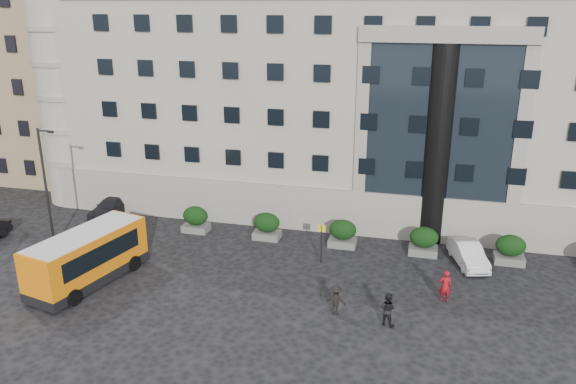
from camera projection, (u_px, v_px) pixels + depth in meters
name	position (u px, v px, depth m)	size (l,w,h in m)	color
ground	(208.00, 290.00, 31.49)	(120.00, 120.00, 0.00)	black
civic_building	(367.00, 81.00, 47.42)	(44.00, 24.00, 18.00)	#9B9789
entrance_column	(438.00, 147.00, 36.09)	(1.80, 1.80, 13.00)	black
apartment_near	(42.00, 62.00, 52.17)	(14.00, 14.00, 20.00)	#947B56
apartment_far	(114.00, 39.00, 69.07)	(13.00, 13.00, 22.00)	brown
hedge_a	(195.00, 219.00, 39.28)	(1.80, 1.26, 1.84)	#595A57
hedge_b	(267.00, 226.00, 38.08)	(1.80, 1.26, 1.84)	#595A57
hedge_c	(343.00, 233.00, 36.88)	(1.80, 1.26, 1.84)	#595A57
hedge_d	(424.00, 241.00, 35.68)	(1.80, 1.26, 1.84)	#595A57
hedge_e	(510.00, 249.00, 34.48)	(1.80, 1.26, 1.84)	#595A57
street_lamp	(46.00, 184.00, 35.59)	(1.16, 0.18, 8.00)	#262628
bus_stop_sign	(321.00, 237.00, 34.26)	(0.50, 0.08, 2.52)	#262628
minibus	(87.00, 255.00, 31.88)	(4.11, 7.67, 3.04)	orange
red_truck	(99.00, 163.00, 51.31)	(3.18, 5.18, 2.60)	maroon
parked_car_c	(111.00, 207.00, 42.40)	(1.80, 4.42, 1.28)	black
parked_car_d	(137.00, 179.00, 48.74)	(2.37, 5.15, 1.43)	black
white_taxi	(468.00, 254.00, 34.40)	(1.45, 4.17, 1.37)	white
pedestrian_a	(445.00, 286.00, 30.04)	(0.66, 0.44, 1.82)	#A01019
pedestrian_b	(387.00, 309.00, 27.86)	(0.85, 0.66, 1.74)	black
pedestrian_c	(336.00, 300.00, 28.85)	(1.04, 0.60, 1.62)	black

